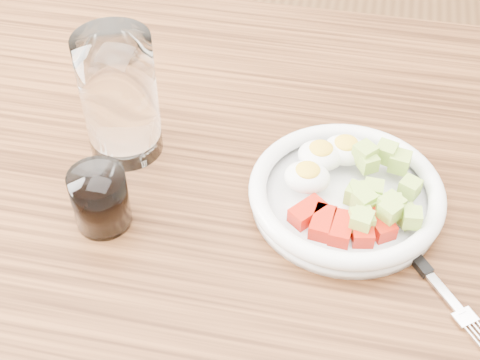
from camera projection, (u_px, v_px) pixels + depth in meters
name	position (u px, v px, depth m)	size (l,w,h in m)	color
dining_table	(246.00, 258.00, 0.85)	(1.50, 0.90, 0.77)	brown
bowl	(346.00, 191.00, 0.77)	(0.23, 0.23, 0.06)	white
fork	(417.00, 261.00, 0.72)	(0.13, 0.16, 0.01)	black
water_glass	(119.00, 97.00, 0.79)	(0.09, 0.09, 0.16)	white
coffee_glass	(100.00, 199.00, 0.74)	(0.06, 0.06, 0.07)	white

